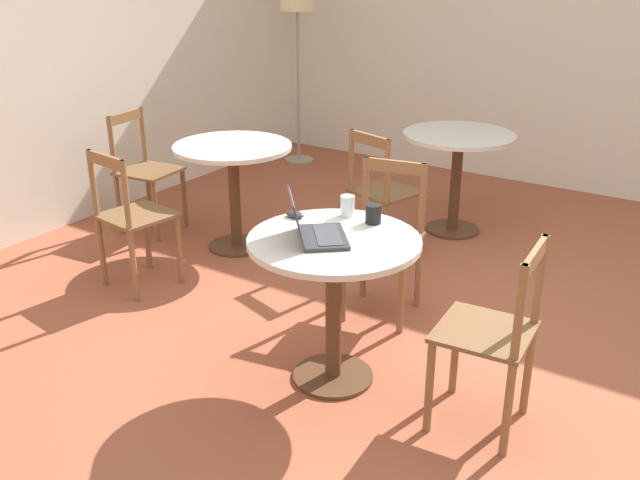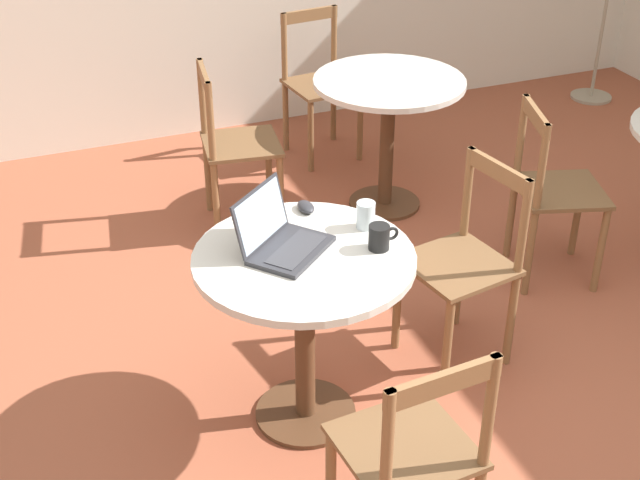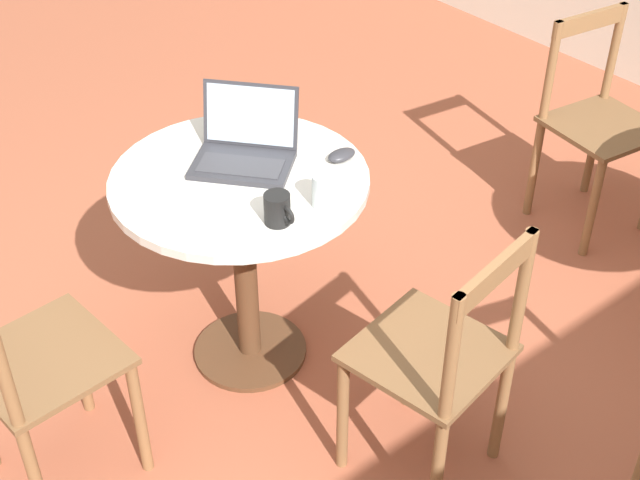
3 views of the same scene
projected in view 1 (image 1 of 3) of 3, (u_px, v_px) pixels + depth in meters
The scene contains 16 objects.
ground_plane at pixel (439, 359), 3.69m from camera, with size 16.00×16.00×0.00m, color #9E5138.
wall_back at pixel (13, 47), 4.82m from camera, with size 9.40×0.06×2.70m.
wall_side at pixel (620, 32), 5.68m from camera, with size 0.06×9.40×2.70m.
cafe_table_near at pixel (334, 270), 3.31m from camera, with size 0.80×0.80×0.75m.
cafe_table_mid at pixel (458, 155), 5.15m from camera, with size 0.80×0.80×0.75m.
cafe_table_far at pixel (233, 167), 4.85m from camera, with size 0.80×0.80×0.75m.
chair_near_front at pixel (493, 336), 3.02m from camera, with size 0.42×0.42×0.88m.
chair_near_right at pixel (385, 240), 4.02m from camera, with size 0.45×0.45×0.88m.
chair_mid_left at pixel (382, 194), 4.76m from camera, with size 0.49×0.49×0.88m.
chair_far_back at pixel (145, 172), 5.24m from camera, with size 0.43×0.43×0.88m.
chair_far_left at pixel (132, 219), 4.33m from camera, with size 0.44×0.44×0.88m.
floor_lamp at pixel (297, 12), 6.58m from camera, with size 0.32×0.32×1.66m.
laptop at pixel (315, 230), 3.22m from camera, with size 0.40×0.39×0.22m.
mouse at pixel (295, 214), 3.50m from camera, with size 0.06×0.10×0.03m.
mug at pixel (374, 214), 3.41m from camera, with size 0.11×0.08×0.09m.
drinking_glass at pixel (347, 206), 3.50m from camera, with size 0.07×0.07×0.10m.
Camera 1 is at (-3.00, -1.23, 1.98)m, focal length 40.00 mm.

